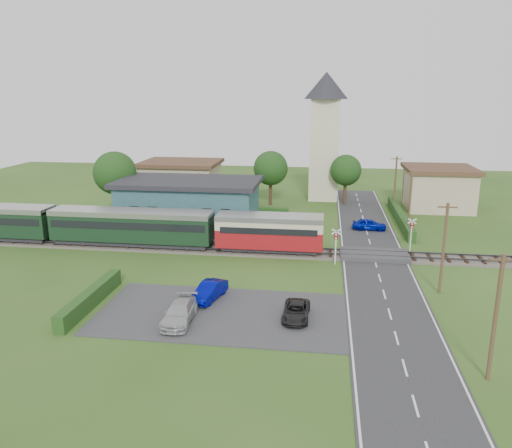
# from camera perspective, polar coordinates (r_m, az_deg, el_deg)

# --- Properties ---
(ground) EXTENTS (120.00, 120.00, 0.00)m
(ground) POSITION_cam_1_polar(r_m,az_deg,el_deg) (45.79, 0.95, -4.07)
(ground) COLOR #2D4C19
(railway_track) EXTENTS (76.00, 3.20, 0.49)m
(railway_track) POSITION_cam_1_polar(r_m,az_deg,el_deg) (47.64, 1.25, -3.18)
(railway_track) COLOR #4C443D
(railway_track) RESTS_ON ground
(road) EXTENTS (6.00, 70.00, 0.05)m
(road) POSITION_cam_1_polar(r_m,az_deg,el_deg) (45.72, 13.53, -4.49)
(road) COLOR #28282B
(road) RESTS_ON ground
(car_park) EXTENTS (17.00, 9.00, 0.08)m
(car_park) POSITION_cam_1_polar(r_m,az_deg,el_deg) (34.99, -3.98, -10.16)
(car_park) COLOR #333335
(car_park) RESTS_ON ground
(crossing_deck) EXTENTS (6.20, 3.40, 0.45)m
(crossing_deck) POSITION_cam_1_polar(r_m,az_deg,el_deg) (47.55, 13.33, -3.47)
(crossing_deck) COLOR #333335
(crossing_deck) RESTS_ON ground
(platform) EXTENTS (30.00, 3.00, 0.45)m
(platform) POSITION_cam_1_polar(r_m,az_deg,el_deg) (52.63, -9.21, -1.49)
(platform) COLOR gray
(platform) RESTS_ON ground
(equipment_hut) EXTENTS (2.30, 2.30, 2.55)m
(equipment_hut) POSITION_cam_1_polar(r_m,az_deg,el_deg) (55.10, -17.26, 0.40)
(equipment_hut) COLOR beige
(equipment_hut) RESTS_ON platform
(station_building) EXTENTS (16.00, 9.00, 5.30)m
(station_building) POSITION_cam_1_polar(r_m,az_deg,el_deg) (57.42, -7.63, 2.47)
(station_building) COLOR #33676B
(station_building) RESTS_ON ground
(train) EXTENTS (43.20, 2.90, 3.40)m
(train) POSITION_cam_1_polar(r_m,az_deg,el_deg) (51.57, -17.27, -0.07)
(train) COLOR #232328
(train) RESTS_ON ground
(church_tower) EXTENTS (6.00, 6.00, 17.60)m
(church_tower) POSITION_cam_1_polar(r_m,az_deg,el_deg) (71.18, 7.89, 10.94)
(church_tower) COLOR beige
(church_tower) RESTS_ON ground
(house_west) EXTENTS (10.80, 8.80, 5.50)m
(house_west) POSITION_cam_1_polar(r_m,az_deg,el_deg) (71.98, -8.53, 4.99)
(house_west) COLOR tan
(house_west) RESTS_ON ground
(house_east) EXTENTS (8.80, 8.80, 5.50)m
(house_east) POSITION_cam_1_polar(r_m,az_deg,el_deg) (69.66, 20.11, 3.94)
(house_east) COLOR tan
(house_east) RESTS_ON ground
(hedge_carpark) EXTENTS (0.80, 9.00, 1.20)m
(hedge_carpark) POSITION_cam_1_polar(r_m,az_deg,el_deg) (37.78, -18.39, -8.06)
(hedge_carpark) COLOR #193814
(hedge_carpark) RESTS_ON ground
(hedge_roadside) EXTENTS (0.80, 18.00, 1.20)m
(hedge_roadside) POSITION_cam_1_polar(r_m,az_deg,el_deg) (61.35, 16.13, 0.80)
(hedge_roadside) COLOR #193814
(hedge_roadside) RESTS_ON ground
(hedge_station) EXTENTS (22.00, 0.80, 1.30)m
(hedge_station) POSITION_cam_1_polar(r_m,az_deg,el_deg) (62.11, -6.47, 1.50)
(hedge_station) COLOR #193814
(hedge_station) RESTS_ON ground
(tree_a) EXTENTS (5.20, 5.20, 8.00)m
(tree_a) POSITION_cam_1_polar(r_m,az_deg,el_deg) (63.07, -15.82, 5.62)
(tree_a) COLOR #332316
(tree_a) RESTS_ON ground
(tree_b) EXTENTS (4.60, 4.60, 7.34)m
(tree_b) POSITION_cam_1_polar(r_m,az_deg,el_deg) (67.14, 1.69, 6.37)
(tree_b) COLOR #332316
(tree_b) RESTS_ON ground
(tree_c) EXTENTS (4.20, 4.20, 6.78)m
(tree_c) POSITION_cam_1_polar(r_m,az_deg,el_deg) (68.83, 10.22, 6.05)
(tree_c) COLOR #332316
(tree_c) RESTS_ON ground
(utility_pole_a) EXTENTS (1.40, 0.22, 7.00)m
(utility_pole_a) POSITION_cam_1_polar(r_m,az_deg,el_deg) (28.81, 25.71, -9.52)
(utility_pole_a) COLOR #473321
(utility_pole_a) RESTS_ON ground
(utility_pole_b) EXTENTS (1.40, 0.22, 7.00)m
(utility_pole_b) POSITION_cam_1_polar(r_m,az_deg,el_deg) (39.68, 20.66, -2.52)
(utility_pole_b) COLOR #473321
(utility_pole_b) RESTS_ON ground
(utility_pole_c) EXTENTS (1.40, 0.22, 7.00)m
(utility_pole_c) POSITION_cam_1_polar(r_m,az_deg,el_deg) (54.91, 17.18, 2.37)
(utility_pole_c) COLOR #473321
(utility_pole_c) RESTS_ON ground
(utility_pole_d) EXTENTS (1.40, 0.22, 7.00)m
(utility_pole_d) POSITION_cam_1_polar(r_m,az_deg,el_deg) (66.58, 15.62, 4.56)
(utility_pole_d) COLOR #473321
(utility_pole_d) RESTS_ON ground
(crossing_signal_near) EXTENTS (0.84, 0.28, 3.28)m
(crossing_signal_near) POSITION_cam_1_polar(r_m,az_deg,el_deg) (44.46, 9.12, -1.94)
(crossing_signal_near) COLOR silver
(crossing_signal_near) RESTS_ON ground
(crossing_signal_far) EXTENTS (0.84, 0.28, 3.28)m
(crossing_signal_far) POSITION_cam_1_polar(r_m,az_deg,el_deg) (49.77, 17.34, -0.64)
(crossing_signal_far) COLOR silver
(crossing_signal_far) RESTS_ON ground
(streetlamp_west) EXTENTS (0.30, 0.30, 5.15)m
(streetlamp_west) POSITION_cam_1_polar(r_m,az_deg,el_deg) (69.66, -15.24, 4.52)
(streetlamp_west) COLOR #3F3F47
(streetlamp_west) RESTS_ON ground
(streetlamp_east) EXTENTS (0.30, 0.30, 5.15)m
(streetlamp_east) POSITION_cam_1_polar(r_m,az_deg,el_deg) (71.81, 16.52, 4.72)
(streetlamp_east) COLOR #3F3F47
(streetlamp_east) RESTS_ON ground
(car_on_road) EXTENTS (3.76, 1.62, 1.27)m
(car_on_road) POSITION_cam_1_polar(r_m,az_deg,el_deg) (56.65, 12.81, -0.03)
(car_on_road) COLOR #000D9D
(car_on_road) RESTS_ON road
(car_park_blue) EXTENTS (2.24, 4.07, 1.27)m
(car_park_blue) POSITION_cam_1_polar(r_m,az_deg,el_deg) (37.00, -5.37, -7.63)
(car_park_blue) COLOR #00057A
(car_park_blue) RESTS_ON car_park
(car_park_silver) EXTENTS (1.97, 4.51, 1.29)m
(car_park_silver) POSITION_cam_1_polar(r_m,az_deg,el_deg) (33.80, -8.73, -9.96)
(car_park_silver) COLOR #ADADAF
(car_park_silver) RESTS_ON car_park
(car_park_dark) EXTENTS (1.79, 3.76, 1.04)m
(car_park_dark) POSITION_cam_1_polar(r_m,az_deg,el_deg) (34.02, 4.62, -9.90)
(car_park_dark) COLOR black
(car_park_dark) RESTS_ON car_park
(pedestrian_near) EXTENTS (0.75, 0.64, 1.76)m
(pedestrian_near) POSITION_cam_1_polar(r_m,az_deg,el_deg) (50.79, -2.96, -0.62)
(pedestrian_near) COLOR gray
(pedestrian_near) RESTS_ON platform
(pedestrian_far) EXTENTS (0.75, 0.91, 1.72)m
(pedestrian_far) POSITION_cam_1_polar(r_m,az_deg,el_deg) (54.47, -16.09, -0.15)
(pedestrian_far) COLOR gray
(pedestrian_far) RESTS_ON platform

